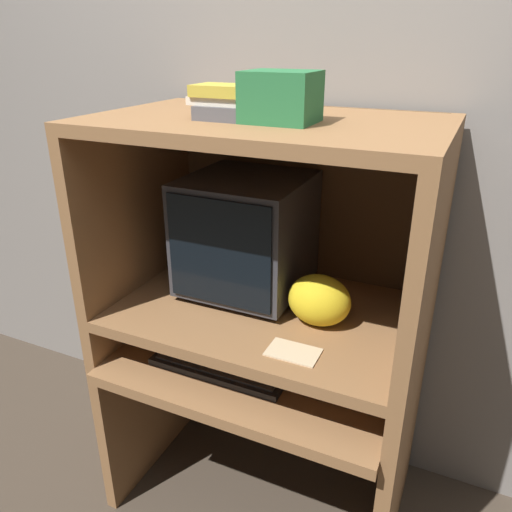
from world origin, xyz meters
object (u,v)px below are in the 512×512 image
at_px(snack_bag, 319,300).
at_px(book_stack, 226,102).
at_px(mouse, 310,388).
at_px(crt_monitor, 246,234).
at_px(storage_box, 281,97).
at_px(keyboard, 219,367).

xyz_separation_m(snack_bag, book_stack, (-0.27, -0.04, 0.55)).
distance_m(mouse, snack_bag, 0.26).
height_order(crt_monitor, storage_box, storage_box).
xyz_separation_m(keyboard, storage_box, (0.15, 0.10, 0.80)).
xyz_separation_m(keyboard, mouse, (0.29, 0.02, 0.00)).
relative_size(keyboard, mouse, 7.67).
bearing_deg(keyboard, book_stack, 91.57).
relative_size(crt_monitor, mouse, 6.77).
bearing_deg(book_stack, mouse, -13.77).
bearing_deg(book_stack, keyboard, -88.43).
xyz_separation_m(crt_monitor, book_stack, (0.02, -0.15, 0.43)).
bearing_deg(crt_monitor, mouse, -36.00).
distance_m(keyboard, storage_box, 0.82).
bearing_deg(crt_monitor, storage_box, -40.75).
xyz_separation_m(crt_monitor, snack_bag, (0.29, -0.11, -0.12)).
distance_m(keyboard, book_stack, 0.79).
height_order(keyboard, snack_bag, snack_bag).
xyz_separation_m(crt_monitor, storage_box, (0.17, -0.15, 0.45)).
bearing_deg(storage_box, book_stack, -177.55).
height_order(book_stack, storage_box, storage_box).
xyz_separation_m(crt_monitor, keyboard, (0.02, -0.25, -0.35)).
bearing_deg(snack_bag, book_stack, -171.22).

